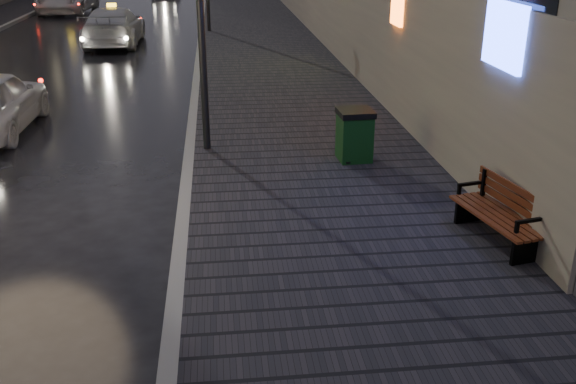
% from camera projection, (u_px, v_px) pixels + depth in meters
% --- Properties ---
extents(ground, '(120.00, 120.00, 0.00)m').
position_uv_depth(ground, '(36.00, 339.00, 7.04)').
color(ground, black).
rests_on(ground, ground).
extents(sidewalk, '(4.60, 58.00, 0.15)m').
position_uv_depth(sidewalk, '(259.00, 35.00, 26.72)').
color(sidewalk, black).
rests_on(sidewalk, ground).
extents(curb, '(0.20, 58.00, 0.15)m').
position_uv_depth(curb, '(201.00, 36.00, 26.48)').
color(curb, slate).
rests_on(curb, ground).
extents(bench, '(0.86, 1.68, 0.82)m').
position_uv_depth(bench, '(502.00, 213.00, 8.78)').
color(bench, black).
rests_on(bench, sidewalk).
extents(trash_bin, '(0.66, 0.66, 0.96)m').
position_uv_depth(trash_bin, '(355.00, 135.00, 11.89)').
color(trash_bin, black).
rests_on(trash_bin, sidewalk).
extents(taxi_mid, '(2.03, 4.93, 1.43)m').
position_uv_depth(taxi_mid, '(114.00, 26.00, 24.65)').
color(taxi_mid, silver).
rests_on(taxi_mid, ground).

